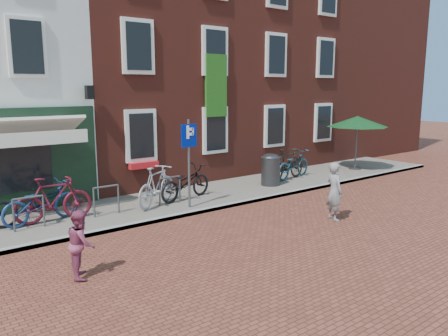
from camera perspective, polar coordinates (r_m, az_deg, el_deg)
ground at (r=12.25m, az=-6.06°, el=-6.53°), size 80.00×80.00×0.00m
sidewalk at (r=13.97m, az=-5.81°, el=-4.19°), size 24.00×3.00×0.10m
building_brick_mid at (r=18.89m, az=-12.58°, el=14.54°), size 6.00×8.00×10.00m
building_brick_right at (r=22.14m, az=2.04°, el=14.12°), size 6.00×8.00×10.00m
filler_right at (r=26.74m, az=13.06°, el=12.15°), size 7.00×8.00×9.00m
litter_bin at (r=15.80m, az=6.01°, el=0.02°), size 0.66×0.66×1.21m
parking_sign at (r=12.64m, az=-4.54°, el=2.38°), size 0.50×0.08×2.56m
parasol at (r=19.49m, az=16.82°, el=6.01°), size 2.54×2.54×2.36m
woman at (r=12.26m, az=14.03°, el=-2.94°), size 0.53×0.66×1.58m
boy at (r=8.85m, az=-17.90°, el=-9.25°), size 0.68×0.76×1.30m
bicycle_1 at (r=12.27m, az=-21.13°, el=-3.79°), size 2.01×0.70×1.19m
bicycle_2 at (r=12.31m, az=-22.48°, el=-4.11°), size 2.13×1.04×1.07m
bicycle_3 at (r=13.18m, az=-8.66°, el=-2.26°), size 1.99×1.47×1.19m
bicycle_4 at (r=13.78m, az=-4.99°, el=-1.87°), size 2.14×1.13×1.07m
bicycle_5 at (r=16.86m, az=8.12°, el=0.52°), size 2.03×0.79×1.19m
bicycle_6 at (r=17.16m, az=8.91°, el=0.47°), size 2.14×1.10×1.07m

